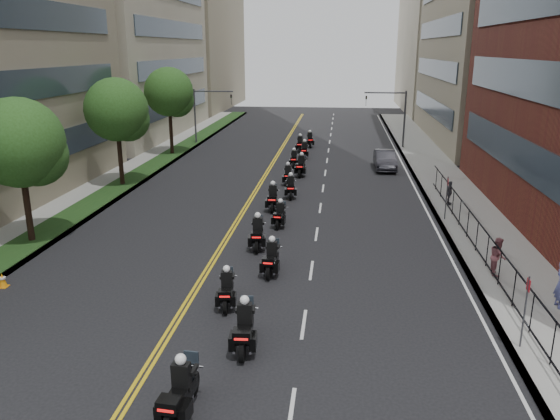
{
  "coord_description": "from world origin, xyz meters",
  "views": [
    {
      "loc": [
        4.3,
        -12.69,
        9.59
      ],
      "look_at": [
        1.41,
        13.34,
        1.78
      ],
      "focal_mm": 35.0,
      "sensor_mm": 36.0,
      "label": 1
    }
  ],
  "objects_px": {
    "motorcycle_2": "(227,290)",
    "motorcycle_7": "(291,188)",
    "motorcycle_9": "(301,167)",
    "motorcycle_11": "(304,151)",
    "motorcycle_6": "(273,199)",
    "traffic_cone": "(2,280)",
    "motorcycle_3": "(272,259)",
    "motorcycle_0": "(180,393)",
    "pedestrian_b": "(498,256)",
    "motorcycle_4": "(258,234)",
    "motorcycle_5": "(280,216)",
    "motorcycle_8": "(288,176)",
    "motorcycle_12": "(300,145)",
    "motorcycle_10": "(294,159)",
    "parked_sedan": "(385,160)",
    "pedestrian_c": "(449,193)",
    "motorcycle_1": "(245,329)",
    "motorcycle_13": "(310,140)"
  },
  "relations": [
    {
      "from": "motorcycle_5",
      "to": "motorcycle_0",
      "type": "bearing_deg",
      "value": -88.32
    },
    {
      "from": "motorcycle_4",
      "to": "motorcycle_5",
      "type": "relative_size",
      "value": 1.17
    },
    {
      "from": "motorcycle_8",
      "to": "motorcycle_12",
      "type": "relative_size",
      "value": 0.94
    },
    {
      "from": "motorcycle_3",
      "to": "motorcycle_7",
      "type": "bearing_deg",
      "value": 94.14
    },
    {
      "from": "motorcycle_0",
      "to": "motorcycle_1",
      "type": "distance_m",
      "value": 3.8
    },
    {
      "from": "motorcycle_10",
      "to": "motorcycle_3",
      "type": "bearing_deg",
      "value": -89.85
    },
    {
      "from": "motorcycle_6",
      "to": "parked_sedan",
      "type": "height_order",
      "value": "motorcycle_6"
    },
    {
      "from": "motorcycle_5",
      "to": "motorcycle_11",
      "type": "distance_m",
      "value": 19.72
    },
    {
      "from": "motorcycle_2",
      "to": "motorcycle_11",
      "type": "bearing_deg",
      "value": 81.46
    },
    {
      "from": "motorcycle_1",
      "to": "motorcycle_2",
      "type": "bearing_deg",
      "value": 108.24
    },
    {
      "from": "motorcycle_5",
      "to": "pedestrian_c",
      "type": "height_order",
      "value": "pedestrian_c"
    },
    {
      "from": "motorcycle_2",
      "to": "motorcycle_4",
      "type": "bearing_deg",
      "value": 81.3
    },
    {
      "from": "motorcycle_4",
      "to": "pedestrian_b",
      "type": "xyz_separation_m",
      "value": [
        10.82,
        -2.46,
        0.27
      ]
    },
    {
      "from": "pedestrian_b",
      "to": "pedestrian_c",
      "type": "bearing_deg",
      "value": 3.49
    },
    {
      "from": "motorcycle_3",
      "to": "parked_sedan",
      "type": "relative_size",
      "value": 0.5
    },
    {
      "from": "motorcycle_4",
      "to": "motorcycle_13",
      "type": "xyz_separation_m",
      "value": [
        0.89,
        29.18,
        -0.05
      ]
    },
    {
      "from": "motorcycle_3",
      "to": "motorcycle_5",
      "type": "relative_size",
      "value": 1.1
    },
    {
      "from": "motorcycle_9",
      "to": "pedestrian_c",
      "type": "bearing_deg",
      "value": -33.83
    },
    {
      "from": "motorcycle_9",
      "to": "motorcycle_11",
      "type": "distance_m",
      "value": 7.12
    },
    {
      "from": "motorcycle_2",
      "to": "motorcycle_13",
      "type": "distance_m",
      "value": 35.63
    },
    {
      "from": "motorcycle_2",
      "to": "motorcycle_3",
      "type": "distance_m",
      "value": 3.58
    },
    {
      "from": "motorcycle_5",
      "to": "motorcycle_12",
      "type": "bearing_deg",
      "value": 96.08
    },
    {
      "from": "motorcycle_1",
      "to": "motorcycle_11",
      "type": "relative_size",
      "value": 1.08
    },
    {
      "from": "motorcycle_2",
      "to": "motorcycle_7",
      "type": "distance_m",
      "value": 16.2
    },
    {
      "from": "motorcycle_7",
      "to": "motorcycle_12",
      "type": "xyz_separation_m",
      "value": [
        -0.64,
        16.61,
        0.03
      ]
    },
    {
      "from": "motorcycle_7",
      "to": "motorcycle_4",
      "type": "bearing_deg",
      "value": -99.16
    },
    {
      "from": "motorcycle_8",
      "to": "motorcycle_3",
      "type": "bearing_deg",
      "value": -90.79
    },
    {
      "from": "motorcycle_5",
      "to": "pedestrian_b",
      "type": "bearing_deg",
      "value": -26.35
    },
    {
      "from": "pedestrian_b",
      "to": "motorcycle_0",
      "type": "bearing_deg",
      "value": 137.62
    },
    {
      "from": "motorcycle_5",
      "to": "motorcycle_9",
      "type": "distance_m",
      "value": 12.62
    },
    {
      "from": "motorcycle_0",
      "to": "motorcycle_9",
      "type": "relative_size",
      "value": 0.99
    },
    {
      "from": "motorcycle_9",
      "to": "motorcycle_11",
      "type": "height_order",
      "value": "motorcycle_9"
    },
    {
      "from": "motorcycle_5",
      "to": "motorcycle_12",
      "type": "height_order",
      "value": "motorcycle_12"
    },
    {
      "from": "pedestrian_c",
      "to": "motorcycle_5",
      "type": "bearing_deg",
      "value": 137.68
    },
    {
      "from": "motorcycle_4",
      "to": "motorcycle_6",
      "type": "distance_m",
      "value": 6.73
    },
    {
      "from": "motorcycle_0",
      "to": "pedestrian_b",
      "type": "xyz_separation_m",
      "value": [
        10.94,
        10.61,
        0.26
      ]
    },
    {
      "from": "motorcycle_10",
      "to": "motorcycle_11",
      "type": "bearing_deg",
      "value": 78.72
    },
    {
      "from": "motorcycle_6",
      "to": "motorcycle_5",
      "type": "bearing_deg",
      "value": -79.41
    },
    {
      "from": "motorcycle_11",
      "to": "parked_sedan",
      "type": "bearing_deg",
      "value": -30.64
    },
    {
      "from": "motorcycle_3",
      "to": "motorcycle_12",
      "type": "relative_size",
      "value": 0.98
    },
    {
      "from": "motorcycle_0",
      "to": "pedestrian_b",
      "type": "height_order",
      "value": "motorcycle_0"
    },
    {
      "from": "motorcycle_10",
      "to": "pedestrian_b",
      "type": "xyz_separation_m",
      "value": [
        10.69,
        -21.89,
        0.35
      ]
    },
    {
      "from": "motorcycle_4",
      "to": "motorcycle_5",
      "type": "xyz_separation_m",
      "value": [
        0.72,
        3.58,
        -0.1
      ]
    },
    {
      "from": "motorcycle_1",
      "to": "parked_sedan",
      "type": "relative_size",
      "value": 0.54
    },
    {
      "from": "motorcycle_0",
      "to": "motorcycle_9",
      "type": "bearing_deg",
      "value": 92.29
    },
    {
      "from": "pedestrian_b",
      "to": "pedestrian_c",
      "type": "height_order",
      "value": "pedestrian_b"
    },
    {
      "from": "motorcycle_1",
      "to": "motorcycle_4",
      "type": "xyz_separation_m",
      "value": [
        -0.99,
        9.44,
        -0.01
      ]
    },
    {
      "from": "motorcycle_3",
      "to": "traffic_cone",
      "type": "distance_m",
      "value": 11.29
    },
    {
      "from": "motorcycle_6",
      "to": "traffic_cone",
      "type": "relative_size",
      "value": 3.91
    },
    {
      "from": "motorcycle_9",
      "to": "motorcycle_10",
      "type": "relative_size",
      "value": 1.15
    }
  ]
}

